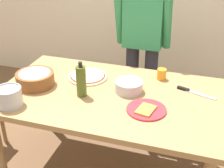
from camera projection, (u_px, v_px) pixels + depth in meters
name	position (u px, v px, depth m)	size (l,w,h in m)	color
dining_table	(110.00, 104.00, 2.21)	(1.60, 0.96, 0.76)	#A37A4C
person_cook	(143.00, 36.00, 2.70)	(0.49, 0.25, 1.62)	#2D2D38
pizza_raw_on_board	(88.00, 76.00, 2.38)	(0.31, 0.31, 0.02)	beige
plate_with_slice	(146.00, 110.00, 1.96)	(0.26, 0.26, 0.02)	red
popcorn_bowl	(35.00, 78.00, 2.25)	(0.28, 0.28, 0.11)	brown
mixing_bowl_steel	(129.00, 86.00, 2.17)	(0.20, 0.20, 0.08)	#B7B7BC
olive_oil_bottle	(81.00, 81.00, 2.09)	(0.07, 0.07, 0.26)	#47561E
steel_pot	(9.00, 97.00, 1.99)	(0.17, 0.17, 0.13)	#B7B7BC
cup_orange	(162.00, 74.00, 2.34)	(0.07, 0.07, 0.09)	orange
chef_knife	(191.00, 91.00, 2.17)	(0.28, 0.11, 0.02)	silver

